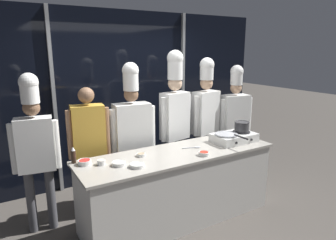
{
  "coord_description": "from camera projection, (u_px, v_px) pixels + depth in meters",
  "views": [
    {
      "loc": [
        -1.88,
        -2.88,
        2.12
      ],
      "look_at": [
        0.0,
        0.25,
        1.24
      ],
      "focal_mm": 32.0,
      "sensor_mm": 36.0,
      "label": 1
    }
  ],
  "objects": [
    {
      "name": "squeeze_bottle_soy",
      "position": [
        73.0,
        155.0,
        3.26
      ],
      "size": [
        0.05,
        0.05,
        0.18
      ],
      "color": "#332319",
      "rests_on": "demo_counter"
    },
    {
      "name": "stock_pot",
      "position": [
        242.0,
        126.0,
        4.06
      ],
      "size": [
        0.22,
        0.2,
        0.14
      ],
      "color": "#333335",
      "rests_on": "portable_stove"
    },
    {
      "name": "serving_spoon_slotted",
      "position": [
        195.0,
        147.0,
        3.78
      ],
      "size": [
        0.24,
        0.11,
        0.02
      ],
      "color": "#B2B5BA",
      "rests_on": "demo_counter"
    },
    {
      "name": "chef_sous",
      "position": [
        132.0,
        128.0,
        3.95
      ],
      "size": [
        0.62,
        0.28,
        1.95
      ],
      "rotation": [
        0.0,
        0.0,
        3.06
      ],
      "color": "#2D3856",
      "rests_on": "ground_plane"
    },
    {
      "name": "prep_bowl_onion",
      "position": [
        119.0,
        163.0,
        3.21
      ],
      "size": [
        0.15,
        0.15,
        0.04
      ],
      "color": "white",
      "rests_on": "demo_counter"
    },
    {
      "name": "portable_stove",
      "position": [
        234.0,
        137.0,
        4.02
      ],
      "size": [
        0.58,
        0.38,
        0.12
      ],
      "color": "silver",
      "rests_on": "demo_counter"
    },
    {
      "name": "chef_head",
      "position": [
        35.0,
        143.0,
        3.35
      ],
      "size": [
        0.52,
        0.27,
        1.87
      ],
      "rotation": [
        0.0,
        0.0,
        2.98
      ],
      "color": "#4C4C51",
      "rests_on": "ground_plane"
    },
    {
      "name": "prep_bowl_mushrooms",
      "position": [
        141.0,
        155.0,
        3.48
      ],
      "size": [
        0.11,
        0.11,
        0.04
      ],
      "color": "white",
      "rests_on": "demo_counter"
    },
    {
      "name": "prep_bowl_chili_flakes",
      "position": [
        204.0,
        153.0,
        3.51
      ],
      "size": [
        0.13,
        0.13,
        0.05
      ],
      "color": "white",
      "rests_on": "demo_counter"
    },
    {
      "name": "person_guest",
      "position": [
        89.0,
        140.0,
        3.68
      ],
      "size": [
        0.51,
        0.25,
        1.67
      ],
      "rotation": [
        0.0,
        0.0,
        3.02
      ],
      "color": "#4C4C51",
      "rests_on": "ground_plane"
    },
    {
      "name": "demo_counter",
      "position": [
        178.0,
        186.0,
        3.73
      ],
      "size": [
        2.47,
        0.74,
        0.89
      ],
      "color": "beige",
      "rests_on": "ground_plane"
    },
    {
      "name": "chef_apprentice",
      "position": [
        235.0,
        115.0,
        4.89
      ],
      "size": [
        0.59,
        0.29,
        1.86
      ],
      "rotation": [
        0.0,
        0.0,
        3.0
      ],
      "color": "#232326",
      "rests_on": "ground_plane"
    },
    {
      "name": "frying_pan",
      "position": [
        227.0,
        133.0,
        3.93
      ],
      "size": [
        0.31,
        0.53,
        0.04
      ],
      "color": "#ADAFB5",
      "rests_on": "portable_stove"
    },
    {
      "name": "ground_plane",
      "position": [
        178.0,
        218.0,
        3.83
      ],
      "size": [
        24.0,
        24.0,
        0.0
      ],
      "primitive_type": "plane",
      "color": "#47423D"
    },
    {
      "name": "chef_pastry",
      "position": [
        206.0,
        111.0,
        4.64
      ],
      "size": [
        0.56,
        0.3,
        1.99
      ],
      "rotation": [
        0.0,
        0.0,
        3.34
      ],
      "color": "#4C4C51",
      "rests_on": "ground_plane"
    },
    {
      "name": "prep_bowl_bean_sprouts",
      "position": [
        137.0,
        165.0,
        3.17
      ],
      "size": [
        0.16,
        0.16,
        0.04
      ],
      "color": "white",
      "rests_on": "demo_counter"
    },
    {
      "name": "prep_bowl_bell_pepper",
      "position": [
        85.0,
        162.0,
        3.23
      ],
      "size": [
        0.15,
        0.15,
        0.05
      ],
      "color": "white",
      "rests_on": "demo_counter"
    },
    {
      "name": "chef_line",
      "position": [
        175.0,
        112.0,
        4.27
      ],
      "size": [
        0.53,
        0.28,
        2.1
      ],
      "rotation": [
        0.0,
        0.0,
        3.31
      ],
      "color": "#232326",
      "rests_on": "ground_plane"
    },
    {
      "name": "prep_bowl_chicken",
      "position": [
        101.0,
        162.0,
        3.23
      ],
      "size": [
        0.09,
        0.09,
        0.06
      ],
      "color": "white",
      "rests_on": "demo_counter"
    },
    {
      "name": "window_wall_back",
      "position": [
        125.0,
        97.0,
        4.87
      ],
      "size": [
        5.19,
        0.09,
        2.7
      ],
      "color": "black",
      "rests_on": "ground_plane"
    }
  ]
}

